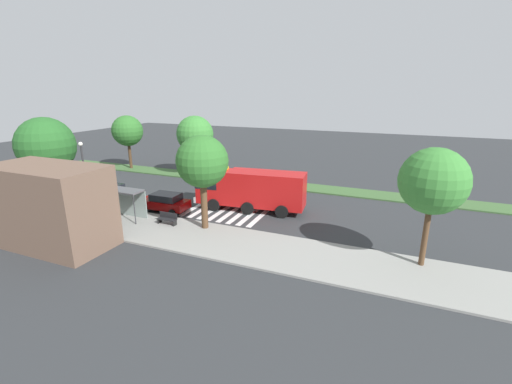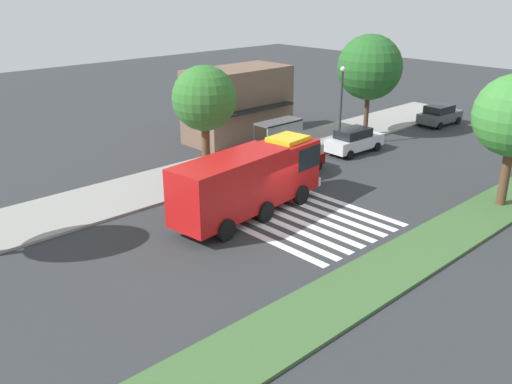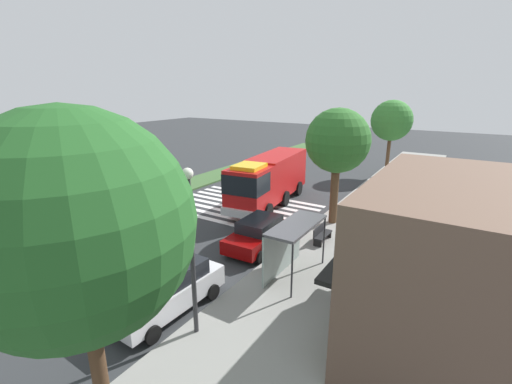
# 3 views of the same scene
# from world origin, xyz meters

# --- Properties ---
(ground_plane) EXTENTS (120.00, 120.00, 0.00)m
(ground_plane) POSITION_xyz_m (0.00, 0.00, 0.00)
(ground_plane) COLOR #2D3033
(sidewalk) EXTENTS (60.00, 5.24, 0.14)m
(sidewalk) POSITION_xyz_m (0.00, 8.41, 0.07)
(sidewalk) COLOR gray
(sidewalk) RESTS_ON ground_plane
(median_strip) EXTENTS (60.00, 3.00, 0.14)m
(median_strip) POSITION_xyz_m (0.00, -7.29, 0.07)
(median_strip) COLOR #3D6033
(median_strip) RESTS_ON ground_plane
(crosswalk) EXTENTS (6.75, 10.42, 0.01)m
(crosswalk) POSITION_xyz_m (0.06, 0.00, 0.01)
(crosswalk) COLOR silver
(crosswalk) RESTS_ON ground_plane
(fire_truck) EXTENTS (9.89, 3.51, 3.62)m
(fire_truck) POSITION_xyz_m (-1.35, 1.42, 2.02)
(fire_truck) COLOR #B71414
(fire_truck) RESTS_ON ground_plane
(parked_car_west) EXTENTS (4.37, 2.19, 1.61)m
(parked_car_west) POSITION_xyz_m (5.13, 4.59, 0.84)
(parked_car_west) COLOR #720505
(parked_car_west) RESTS_ON ground_plane
(parked_car_mid) EXTENTS (4.71, 2.10, 1.79)m
(parked_car_mid) POSITION_xyz_m (11.62, 4.59, 0.92)
(parked_car_mid) COLOR silver
(parked_car_mid) RESTS_ON ground_plane
(parked_car_east) EXTENTS (4.35, 2.26, 1.75)m
(parked_car_east) POSITION_xyz_m (23.58, 4.59, 0.89)
(parked_car_east) COLOR #474C51
(parked_car_east) RESTS_ON ground_plane
(bus_stop_shelter) EXTENTS (3.50, 1.40, 2.46)m
(bus_stop_shelter) POSITION_xyz_m (6.88, 7.29, 1.89)
(bus_stop_shelter) COLOR #4C4C51
(bus_stop_shelter) RESTS_ON sidewalk
(bench_near_shelter) EXTENTS (1.60, 0.50, 0.90)m
(bench_near_shelter) POSITION_xyz_m (2.88, 7.29, 0.59)
(bench_near_shelter) COLOR black
(bench_near_shelter) RESTS_ON sidewalk
(street_lamp) EXTENTS (0.36, 0.36, 5.79)m
(street_lamp) POSITION_xyz_m (12.14, 6.39, 3.58)
(street_lamp) COLOR #2D2D30
(street_lamp) RESTS_ON sidewalk
(storefront_building) EXTENTS (8.14, 4.87, 5.55)m
(storefront_building) POSITION_xyz_m (7.92, 13.05, 2.77)
(storefront_building) COLOR brown
(storefront_building) RESTS_ON ground_plane
(sidewalk_tree_west) EXTENTS (3.82, 3.82, 7.05)m
(sidewalk_tree_west) POSITION_xyz_m (-0.21, 6.79, 5.23)
(sidewalk_tree_west) COLOR #513823
(sidewalk_tree_west) RESTS_ON sidewalk
(sidewalk_tree_center) EXTENTS (5.01, 5.01, 7.82)m
(sidewalk_tree_center) POSITION_xyz_m (15.96, 6.79, 5.45)
(sidewalk_tree_center) COLOR #47301E
(sidewalk_tree_center) RESTS_ON sidewalk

